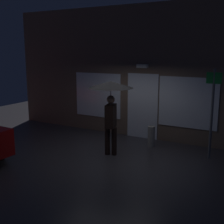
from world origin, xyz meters
The scene contains 5 objects.
ground_plane centered at (0.00, 0.00, 0.00)m, with size 18.00×18.00×0.00m, color #38353A.
building_facade centered at (0.00, 2.35, 2.20)m, with size 10.65×0.48×4.44m.
person_with_umbrella centered at (-0.08, 0.15, 1.72)m, with size 1.25×1.25×2.12m.
street_sign_post centered at (2.46, 1.23, 1.41)m, with size 0.40×0.07×2.49m.
sidewalk_bollard centered at (0.65, 1.42, 0.32)m, with size 0.22×0.22×0.65m, color #9E998E.
Camera 1 is at (4.00, -7.00, 2.95)m, focal length 48.02 mm.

